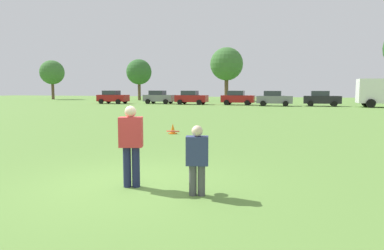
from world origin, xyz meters
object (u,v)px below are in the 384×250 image
traffic_cone (173,129)px  parked_car_center (191,97)px  player_thrower (131,142)px  parked_car_mid_left (159,97)px  parked_car_near_right (274,98)px  parked_car_far_right (321,98)px  parked_car_near_left (113,97)px  player_defender (197,157)px  frisbee (173,131)px  parked_car_mid_right (238,98)px

traffic_cone → parked_car_center: parked_car_center is taller
player_thrower → parked_car_center: size_ratio=0.41×
traffic_cone → parked_car_mid_left: (-12.57, 29.29, 0.69)m
parked_car_near_right → parked_car_far_right: 5.53m
parked_car_near_left → player_defender: bearing=-58.3°
parked_car_near_left → parked_car_center: 11.14m
player_thrower → frisbee: bearing=13.1°
frisbee → parked_car_near_right: (0.13, 35.80, -0.29)m
player_thrower → parked_car_near_left: (-20.86, 36.00, -0.06)m
parked_car_mid_left → frisbee: bearing=-67.5°
parked_car_near_left → parked_car_mid_left: (6.21, 1.69, 0.00)m
frisbee → traffic_cone: 8.76m
parked_car_near_right → parked_car_far_right: same height
player_thrower → parked_car_far_right: 37.60m
player_thrower → parked_car_near_right: 36.02m
parked_car_mid_left → parked_car_near_right: same height
player_thrower → parked_car_mid_right: bearing=95.6°
parked_car_near_right → parked_car_far_right: size_ratio=1.00×
parked_car_near_left → parked_car_mid_left: same height
traffic_cone → player_defender: bearing=-67.3°
parked_car_mid_right → parked_car_mid_left: bearing=178.4°
parked_car_mid_left → parked_car_far_right: bearing=-1.7°
traffic_cone → parked_car_center: bearing=105.1°
parked_car_mid_right → parked_car_near_right: 4.87m
player_thrower → parked_car_mid_left: (-14.65, 37.69, -0.06)m
parked_car_mid_right → parked_car_far_right: 10.10m
player_thrower → parked_car_near_right: (1.00, 36.00, -0.06)m
parked_car_center → parked_car_far_right: 16.19m
parked_car_near_left → parked_car_mid_left: bearing=15.2°
player_thrower → parked_car_near_left: bearing=120.1°
player_defender → frisbee: (-0.63, 0.37, 0.44)m
player_thrower → parked_car_far_right: parked_car_far_right is taller
frisbee → player_thrower: bearing=-166.9°
frisbee → parked_car_mid_left: 40.57m
traffic_cone → parked_car_center: 29.57m
parked_car_near_left → parked_car_far_right: bearing=2.2°
parked_car_mid_right → parked_car_near_right: (4.67, -1.38, 0.00)m
parked_car_near_left → parked_car_mid_right: bearing=4.6°
parked_car_center → player_thrower: bearing=-75.2°
player_thrower → frisbee: (0.87, 0.20, 0.23)m
parked_car_near_left → parked_car_center: bearing=4.9°
player_thrower → parked_car_near_right: bearing=88.4°
traffic_cone → parked_car_mid_left: 31.88m
traffic_cone → parked_car_near_left: parked_car_near_left is taller
parked_car_center → parked_car_near_right: same height
player_thrower → player_defender: 1.52m
frisbee → parked_car_far_right: parked_car_far_right is taller
traffic_cone → parked_car_near_left: size_ratio=0.11×
player_thrower → parked_car_mid_left: bearing=111.2°
player_defender → parked_car_mid_left: bearing=113.1°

